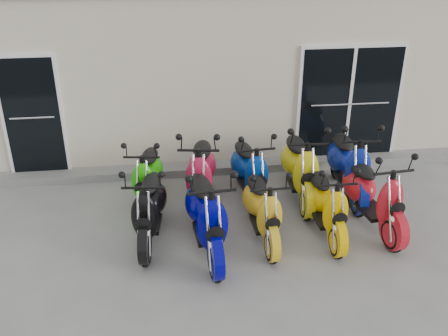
{
  "coord_description": "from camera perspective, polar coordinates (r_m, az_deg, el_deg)",
  "views": [
    {
      "loc": [
        -0.92,
        -6.49,
        4.23
      ],
      "look_at": [
        0.0,
        0.6,
        0.75
      ],
      "focal_mm": 40.0,
      "sensor_mm": 36.0,
      "label": 1
    }
  ],
  "objects": [
    {
      "name": "ground",
      "position": [
        7.8,
        0.57,
        -6.88
      ],
      "size": [
        80.0,
        80.0,
        0.0
      ],
      "primitive_type": "plane",
      "color": "gray",
      "rests_on": "ground"
    },
    {
      "name": "scooter_front_blue",
      "position": [
        6.93,
        -2.07,
        -4.29
      ],
      "size": [
        0.88,
        2.06,
        1.48
      ],
      "primitive_type": null,
      "rotation": [
        0.0,
        0.0,
        0.08
      ],
      "color": "#02017A",
      "rests_on": "ground"
    },
    {
      "name": "scooter_back_red",
      "position": [
        8.11,
        -2.68,
        0.39
      ],
      "size": [
        1.01,
        2.08,
        1.47
      ],
      "primitive_type": null,
      "rotation": [
        0.0,
        0.0,
        -0.15
      ],
      "color": "#B01639",
      "rests_on": "ground"
    },
    {
      "name": "scooter_front_orange_b",
      "position": [
        7.49,
        11.62,
        -3.19
      ],
      "size": [
        0.64,
        1.76,
        1.3
      ],
      "primitive_type": null,
      "rotation": [
        0.0,
        0.0,
        -0.0
      ],
      "color": "#EBB400",
      "rests_on": "ground"
    },
    {
      "name": "scooter_back_yellow",
      "position": [
        8.38,
        8.71,
        1.03
      ],
      "size": [
        0.88,
        2.06,
        1.49
      ],
      "primitive_type": null,
      "rotation": [
        0.0,
        0.0,
        -0.07
      ],
      "color": "gold",
      "rests_on": "ground"
    },
    {
      "name": "door_left",
      "position": [
        9.44,
        -21.07,
        5.83
      ],
      "size": [
        1.07,
        0.08,
        2.22
      ],
      "primitive_type": "cube",
      "color": "black",
      "rests_on": "front_step"
    },
    {
      "name": "scooter_front_orange_a",
      "position": [
        7.26,
        4.42,
        -3.75
      ],
      "size": [
        0.7,
        1.76,
        1.28
      ],
      "primitive_type": null,
      "rotation": [
        0.0,
        0.0,
        0.04
      ],
      "color": "gold",
      "rests_on": "ground"
    },
    {
      "name": "door_right",
      "position": [
        9.81,
        14.14,
        7.53
      ],
      "size": [
        2.02,
        0.08,
        2.22
      ],
      "primitive_type": "cube",
      "color": "black",
      "rests_on": "front_step"
    },
    {
      "name": "building",
      "position": [
        12.02,
        -2.9,
        13.27
      ],
      "size": [
        14.0,
        6.0,
        3.2
      ],
      "primitive_type": "cube",
      "color": "beige",
      "rests_on": "ground"
    },
    {
      "name": "scooter_front_black",
      "position": [
        7.29,
        -8.61,
        -3.59
      ],
      "size": [
        0.86,
        1.89,
        1.35
      ],
      "primitive_type": null,
      "rotation": [
        0.0,
        0.0,
        -0.11
      ],
      "color": "black",
      "rests_on": "ground"
    },
    {
      "name": "front_step",
      "position": [
        9.52,
        -1.1,
        0.05
      ],
      "size": [
        14.0,
        0.4,
        0.15
      ],
      "primitive_type": "cube",
      "color": "gray",
      "rests_on": "ground"
    },
    {
      "name": "scooter_back_extra",
      "position": [
        8.64,
        14.14,
        1.32
      ],
      "size": [
        0.88,
        2.06,
        1.49
      ],
      "primitive_type": null,
      "rotation": [
        0.0,
        0.0,
        -0.07
      ],
      "color": "navy",
      "rests_on": "ground"
    },
    {
      "name": "scooter_back_blue",
      "position": [
        8.3,
        2.93,
        0.58
      ],
      "size": [
        0.82,
        1.89,
        1.36
      ],
      "primitive_type": null,
      "rotation": [
        0.0,
        0.0,
        0.08
      ],
      "color": "navy",
      "rests_on": "ground"
    },
    {
      "name": "scooter_front_red",
      "position": [
        7.83,
        16.78,
        -1.96
      ],
      "size": [
        0.9,
        1.99,
        1.42
      ],
      "primitive_type": null,
      "rotation": [
        0.0,
        0.0,
        0.1
      ],
      "color": "red",
      "rests_on": "ground"
    },
    {
      "name": "scooter_back_green",
      "position": [
        8.24,
        -8.8,
        -0.14
      ],
      "size": [
        0.87,
        1.83,
        1.3
      ],
      "primitive_type": null,
      "rotation": [
        0.0,
        0.0,
        -0.13
      ],
      "color": "#23AD09",
      "rests_on": "ground"
    }
  ]
}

